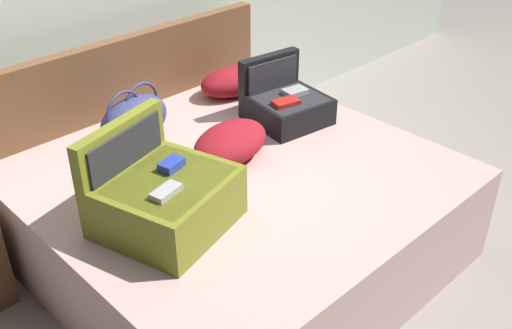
{
  "coord_description": "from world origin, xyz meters",
  "views": [
    {
      "loc": [
        -1.75,
        -1.54,
        2.19
      ],
      "look_at": [
        0.0,
        0.26,
        0.65
      ],
      "focal_mm": 42.52,
      "sensor_mm": 36.0,
      "label": 1
    }
  ],
  "objects_px": {
    "hard_case_large": "(164,196)",
    "hard_case_medium": "(286,103)",
    "pillow_near_headboard": "(230,143)",
    "bed": "(238,214)",
    "duffel_bag": "(134,119)",
    "pillow_center_head": "(233,81)"
  },
  "relations": [
    {
      "from": "hard_case_medium",
      "to": "pillow_center_head",
      "type": "relative_size",
      "value": 1.02
    },
    {
      "from": "bed",
      "to": "pillow_near_headboard",
      "type": "height_order",
      "value": "pillow_near_headboard"
    },
    {
      "from": "hard_case_medium",
      "to": "duffel_bag",
      "type": "height_order",
      "value": "hard_case_medium"
    },
    {
      "from": "hard_case_medium",
      "to": "pillow_near_headboard",
      "type": "height_order",
      "value": "hard_case_medium"
    },
    {
      "from": "hard_case_large",
      "to": "hard_case_medium",
      "type": "height_order",
      "value": "hard_case_large"
    },
    {
      "from": "hard_case_large",
      "to": "pillow_near_headboard",
      "type": "relative_size",
      "value": 1.36
    },
    {
      "from": "bed",
      "to": "pillow_center_head",
      "type": "xyz_separation_m",
      "value": [
        0.62,
        0.7,
        0.36
      ]
    },
    {
      "from": "duffel_bag",
      "to": "pillow_center_head",
      "type": "relative_size",
      "value": 1.04
    },
    {
      "from": "bed",
      "to": "hard_case_large",
      "type": "bearing_deg",
      "value": -168.19
    },
    {
      "from": "hard_case_medium",
      "to": "duffel_bag",
      "type": "relative_size",
      "value": 0.98
    },
    {
      "from": "hard_case_large",
      "to": "duffel_bag",
      "type": "distance_m",
      "value": 0.8
    },
    {
      "from": "duffel_bag",
      "to": "pillow_near_headboard",
      "type": "distance_m",
      "value": 0.56
    },
    {
      "from": "hard_case_medium",
      "to": "duffel_bag",
      "type": "bearing_deg",
      "value": 161.13
    },
    {
      "from": "hard_case_large",
      "to": "pillow_near_headboard",
      "type": "distance_m",
      "value": 0.64
    },
    {
      "from": "duffel_bag",
      "to": "pillow_near_headboard",
      "type": "relative_size",
      "value": 0.99
    },
    {
      "from": "bed",
      "to": "hard_case_medium",
      "type": "xyz_separation_m",
      "value": [
        0.59,
        0.22,
        0.38
      ]
    },
    {
      "from": "hard_case_large",
      "to": "hard_case_medium",
      "type": "distance_m",
      "value": 1.16
    },
    {
      "from": "hard_case_medium",
      "to": "pillow_near_headboard",
      "type": "xyz_separation_m",
      "value": [
        -0.52,
        -0.1,
        -0.02
      ]
    },
    {
      "from": "pillow_near_headboard",
      "to": "hard_case_large",
      "type": "bearing_deg",
      "value": -158.88
    },
    {
      "from": "hard_case_large",
      "to": "duffel_bag",
      "type": "bearing_deg",
      "value": 49.23
    },
    {
      "from": "hard_case_medium",
      "to": "pillow_center_head",
      "type": "height_order",
      "value": "hard_case_medium"
    },
    {
      "from": "hard_case_medium",
      "to": "duffel_bag",
      "type": "xyz_separation_m",
      "value": [
        -0.78,
        0.39,
        0.03
      ]
    }
  ]
}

